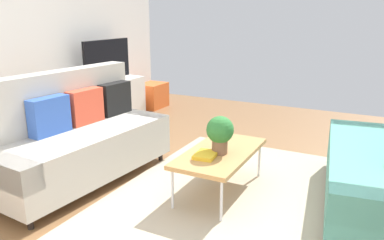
{
  "coord_description": "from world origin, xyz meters",
  "views": [
    {
      "loc": [
        -3.0,
        -1.39,
        1.66
      ],
      "look_at": [
        0.17,
        0.26,
        0.65
      ],
      "focal_mm": 35.4,
      "sensor_mm": 36.0,
      "label": 1
    }
  ],
  "objects_px": {
    "tv": "(107,61)",
    "table_book_0": "(206,155)",
    "bottle_0": "(92,79)",
    "storage_trunk": "(153,95)",
    "coffee_table": "(220,154)",
    "vase_0": "(78,83)",
    "couch_beige": "(76,137)",
    "bottle_1": "(97,77)",
    "potted_plant": "(220,132)",
    "tv_console": "(109,101)"
  },
  "relations": [
    {
      "from": "vase_0",
      "to": "bottle_1",
      "type": "xyz_separation_m",
      "value": [
        0.3,
        -0.09,
        0.04
      ]
    },
    {
      "from": "tv",
      "to": "table_book_0",
      "type": "height_order",
      "value": "tv"
    },
    {
      "from": "coffee_table",
      "to": "bottle_1",
      "type": "height_order",
      "value": "bottle_1"
    },
    {
      "from": "vase_0",
      "to": "storage_trunk",
      "type": "bearing_deg",
      "value": -5.1
    },
    {
      "from": "coffee_table",
      "to": "bottle_1",
      "type": "relative_size",
      "value": 4.94
    },
    {
      "from": "storage_trunk",
      "to": "table_book_0",
      "type": "xyz_separation_m",
      "value": [
        -2.79,
        -2.39,
        0.22
      ]
    },
    {
      "from": "tv_console",
      "to": "bottle_1",
      "type": "bearing_deg",
      "value": -171.96
    },
    {
      "from": "potted_plant",
      "to": "tv",
      "type": "bearing_deg",
      "value": 58.78
    },
    {
      "from": "coffee_table",
      "to": "potted_plant",
      "type": "xyz_separation_m",
      "value": [
        -0.06,
        -0.02,
        0.23
      ]
    },
    {
      "from": "bottle_0",
      "to": "coffee_table",
      "type": "bearing_deg",
      "value": -113.49
    },
    {
      "from": "storage_trunk",
      "to": "vase_0",
      "type": "height_order",
      "value": "vase_0"
    },
    {
      "from": "tv",
      "to": "bottle_0",
      "type": "bearing_deg",
      "value": -177.11
    },
    {
      "from": "potted_plant",
      "to": "bottle_0",
      "type": "relative_size",
      "value": 1.77
    },
    {
      "from": "coffee_table",
      "to": "tv",
      "type": "xyz_separation_m",
      "value": [
        1.49,
        2.53,
        0.56
      ]
    },
    {
      "from": "potted_plant",
      "to": "vase_0",
      "type": "distance_m",
      "value": 2.79
    },
    {
      "from": "couch_beige",
      "to": "bottle_0",
      "type": "xyz_separation_m",
      "value": [
        1.47,
        1.09,
        0.29
      ]
    },
    {
      "from": "bottle_0",
      "to": "table_book_0",
      "type": "bearing_deg",
      "value": -117.71
    },
    {
      "from": "table_book_0",
      "to": "tv_console",
      "type": "bearing_deg",
      "value": 55.95
    },
    {
      "from": "potted_plant",
      "to": "couch_beige",
      "type": "bearing_deg",
      "value": 102.7
    },
    {
      "from": "bottle_0",
      "to": "storage_trunk",
      "type": "bearing_deg",
      "value": -2.3
    },
    {
      "from": "couch_beige",
      "to": "table_book_0",
      "type": "relative_size",
      "value": 8.17
    },
    {
      "from": "table_book_0",
      "to": "storage_trunk",
      "type": "bearing_deg",
      "value": 40.68
    },
    {
      "from": "coffee_table",
      "to": "tv",
      "type": "bearing_deg",
      "value": 59.55
    },
    {
      "from": "tv",
      "to": "potted_plant",
      "type": "bearing_deg",
      "value": -121.22
    },
    {
      "from": "couch_beige",
      "to": "bottle_0",
      "type": "distance_m",
      "value": 1.85
    },
    {
      "from": "tv_console",
      "to": "coffee_table",
      "type": "bearing_deg",
      "value": -120.25
    },
    {
      "from": "potted_plant",
      "to": "table_book_0",
      "type": "bearing_deg",
      "value": 152.18
    },
    {
      "from": "coffee_table",
      "to": "vase_0",
      "type": "bearing_deg",
      "value": 70.76
    },
    {
      "from": "vase_0",
      "to": "bottle_0",
      "type": "height_order",
      "value": "bottle_0"
    },
    {
      "from": "tv_console",
      "to": "table_book_0",
      "type": "distance_m",
      "value": 3.01
    },
    {
      "from": "couch_beige",
      "to": "storage_trunk",
      "type": "height_order",
      "value": "couch_beige"
    },
    {
      "from": "tv",
      "to": "bottle_1",
      "type": "xyz_separation_m",
      "value": [
        -0.28,
        -0.02,
        -0.2
      ]
    },
    {
      "from": "storage_trunk",
      "to": "vase_0",
      "type": "xyz_separation_m",
      "value": [
        -1.68,
        0.15,
        0.49
      ]
    },
    {
      "from": "tv",
      "to": "storage_trunk",
      "type": "relative_size",
      "value": 1.92
    },
    {
      "from": "tv",
      "to": "table_book_0",
      "type": "relative_size",
      "value": 4.17
    },
    {
      "from": "tv",
      "to": "storage_trunk",
      "type": "height_order",
      "value": "tv"
    },
    {
      "from": "storage_trunk",
      "to": "couch_beige",
      "type": "bearing_deg",
      "value": -160.88
    },
    {
      "from": "couch_beige",
      "to": "tv",
      "type": "height_order",
      "value": "tv"
    },
    {
      "from": "coffee_table",
      "to": "table_book_0",
      "type": "xyz_separation_m",
      "value": [
        -0.2,
        0.06,
        0.04
      ]
    },
    {
      "from": "vase_0",
      "to": "bottle_0",
      "type": "bearing_deg",
      "value": -26.15
    },
    {
      "from": "tv",
      "to": "potted_plant",
      "type": "height_order",
      "value": "tv"
    },
    {
      "from": "couch_beige",
      "to": "bottle_0",
      "type": "relative_size",
      "value": 9.85
    },
    {
      "from": "coffee_table",
      "to": "potted_plant",
      "type": "relative_size",
      "value": 3.13
    },
    {
      "from": "bottle_0",
      "to": "bottle_1",
      "type": "relative_size",
      "value": 0.89
    },
    {
      "from": "storage_trunk",
      "to": "potted_plant",
      "type": "bearing_deg",
      "value": -136.97
    },
    {
      "from": "tv_console",
      "to": "potted_plant",
      "type": "xyz_separation_m",
      "value": [
        -1.55,
        -2.57,
        0.3
      ]
    },
    {
      "from": "bottle_0",
      "to": "couch_beige",
      "type": "bearing_deg",
      "value": -143.51
    },
    {
      "from": "storage_trunk",
      "to": "bottle_0",
      "type": "height_order",
      "value": "bottle_0"
    },
    {
      "from": "bottle_1",
      "to": "table_book_0",
      "type": "bearing_deg",
      "value": -119.75
    },
    {
      "from": "tv_console",
      "to": "tv",
      "type": "xyz_separation_m",
      "value": [
        0.0,
        -0.02,
        0.63
      ]
    }
  ]
}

